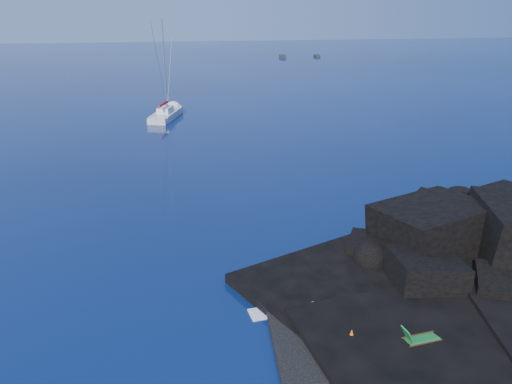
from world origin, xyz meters
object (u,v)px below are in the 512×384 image
distant_boat_a (283,57)px  distant_boat_b (317,57)px  sunbather (310,307)px  marker_cone (352,335)px  deck_chair (422,334)px  sailboat (167,118)px

distant_boat_a → distant_boat_b: size_ratio=1.24×
sunbather → marker_cone: size_ratio=3.36×
deck_chair → sunbather: (-3.40, 3.11, -0.33)m
distant_boat_a → distant_boat_b: distant_boat_a is taller
deck_chair → distant_boat_a: 124.83m
sailboat → distant_boat_a: (34.09, 75.55, 0.00)m
deck_chair → distant_boat_b: size_ratio=0.36×
distant_boat_a → distant_boat_b: 9.94m
sailboat → marker_cone: bearing=-65.5°
sunbather → distant_boat_b: sunbather is taller
marker_cone → distant_boat_b: 127.53m
deck_chair → distant_boat_b: bearing=67.9°
marker_cone → sailboat: bearing=96.6°
sailboat → deck_chair: sailboat is taller
deck_chair → distant_boat_a: bearing=72.3°
sunbather → distant_boat_b: (39.62, 119.21, -0.52)m
sunbather → deck_chair: bearing=-64.3°
sailboat → deck_chair: 47.14m
sailboat → sunbather: (4.40, -43.36, 0.52)m
deck_chair → sunbather: deck_chair is taller
marker_cone → distant_boat_b: (38.70, 121.51, -0.61)m
sailboat → distant_boat_b: bearing=77.7°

